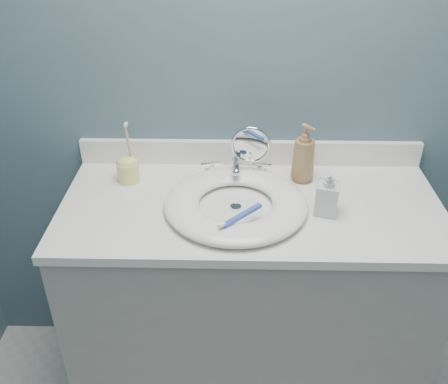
{
  "coord_description": "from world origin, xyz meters",
  "views": [
    {
      "loc": [
        -0.06,
        -0.36,
        1.76
      ],
      "look_at": [
        -0.09,
        0.94,
        0.94
      ],
      "focal_mm": 40.0,
      "sensor_mm": 36.0,
      "label": 1
    }
  ],
  "objects_px": {
    "soap_bottle_clear": "(328,192)",
    "soap_bottle_amber": "(304,153)",
    "toothbrush_holder": "(128,168)",
    "makeup_mirror": "(251,151)"
  },
  "relations": [
    {
      "from": "soap_bottle_amber",
      "to": "makeup_mirror",
      "type": "bearing_deg",
      "value": 144.24
    },
    {
      "from": "makeup_mirror",
      "to": "soap_bottle_amber",
      "type": "relative_size",
      "value": 0.96
    },
    {
      "from": "makeup_mirror",
      "to": "toothbrush_holder",
      "type": "distance_m",
      "value": 0.42
    },
    {
      "from": "soap_bottle_amber",
      "to": "soap_bottle_clear",
      "type": "xyz_separation_m",
      "value": [
        0.05,
        -0.2,
        -0.03
      ]
    },
    {
      "from": "makeup_mirror",
      "to": "soap_bottle_clear",
      "type": "distance_m",
      "value": 0.31
    },
    {
      "from": "soap_bottle_amber",
      "to": "toothbrush_holder",
      "type": "height_order",
      "value": "toothbrush_holder"
    },
    {
      "from": "toothbrush_holder",
      "to": "soap_bottle_amber",
      "type": "bearing_deg",
      "value": 1.9
    },
    {
      "from": "soap_bottle_clear",
      "to": "soap_bottle_amber",
      "type": "bearing_deg",
      "value": 119.62
    },
    {
      "from": "makeup_mirror",
      "to": "soap_bottle_amber",
      "type": "bearing_deg",
      "value": 3.27
    },
    {
      "from": "soap_bottle_amber",
      "to": "soap_bottle_clear",
      "type": "relative_size",
      "value": 1.37
    }
  ]
}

